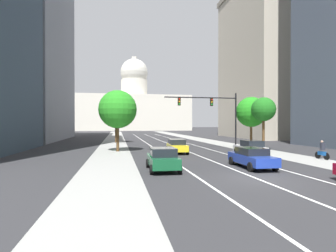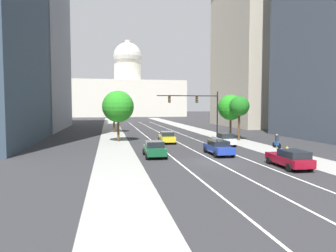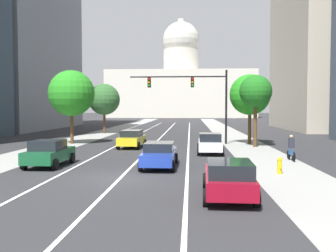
# 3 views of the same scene
# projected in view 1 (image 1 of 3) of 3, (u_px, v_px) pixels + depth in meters

# --- Properties ---
(ground_plane) EXTENTS (400.00, 400.00, 0.00)m
(ground_plane) POSITION_uv_depth(u_px,v_px,m) (158.00, 140.00, 55.59)
(ground_plane) COLOR #2B2B2D
(sidewalk_left) EXTENTS (4.04, 130.00, 0.01)m
(sidewalk_left) POSITION_uv_depth(u_px,v_px,m) (114.00, 142.00, 49.12)
(sidewalk_left) COLOR gray
(sidewalk_left) RESTS_ON ground
(sidewalk_right) EXTENTS (4.04, 130.00, 0.01)m
(sidewalk_right) POSITION_uv_depth(u_px,v_px,m) (207.00, 141.00, 52.23)
(sidewalk_right) COLOR gray
(sidewalk_right) RESTS_ON ground
(lane_stripe_left) EXTENTS (0.16, 90.00, 0.01)m
(lane_stripe_left) POSITION_uv_depth(u_px,v_px,m) (151.00, 146.00, 40.24)
(lane_stripe_left) COLOR white
(lane_stripe_left) RESTS_ON ground
(lane_stripe_center) EXTENTS (0.16, 90.00, 0.01)m
(lane_stripe_center) POSITION_uv_depth(u_px,v_px,m) (173.00, 145.00, 40.84)
(lane_stripe_center) COLOR white
(lane_stripe_center) RESTS_ON ground
(lane_stripe_right) EXTENTS (0.16, 90.00, 0.01)m
(lane_stripe_right) POSITION_uv_depth(u_px,v_px,m) (195.00, 145.00, 41.43)
(lane_stripe_right) COLOR white
(lane_stripe_right) RESTS_ON ground
(office_tower_far_left) EXTENTS (14.68, 29.93, 42.71)m
(office_tower_far_left) POSITION_uv_depth(u_px,v_px,m) (26.00, 33.00, 55.00)
(office_tower_far_left) COLOR gray
(office_tower_far_left) RESTS_ON ground
(office_tower_far_right) EXTENTS (20.82, 24.59, 35.85)m
(office_tower_far_right) POSITION_uv_depth(u_px,v_px,m) (277.00, 61.00, 65.11)
(office_tower_far_right) COLOR #B7AD99
(office_tower_far_right) RESTS_ON ground
(capitol_building) EXTENTS (53.01, 22.19, 36.19)m
(capitol_building) POSITION_uv_depth(u_px,v_px,m) (134.00, 108.00, 136.15)
(capitol_building) COLOR beige
(capitol_building) RESTS_ON ground
(car_blue) EXTENTS (2.06, 4.80, 1.47)m
(car_blue) POSITION_uv_depth(u_px,v_px,m) (252.00, 157.00, 20.27)
(car_blue) COLOR #1E389E
(car_blue) RESTS_ON ground
(car_yellow) EXTENTS (2.16, 4.56, 1.54)m
(car_yellow) POSITION_uv_depth(u_px,v_px,m) (177.00, 146.00, 30.23)
(car_yellow) COLOR yellow
(car_yellow) RESTS_ON ground
(car_white) EXTENTS (2.01, 4.34, 1.59)m
(car_white) POSITION_uv_depth(u_px,v_px,m) (250.00, 148.00, 27.49)
(car_white) COLOR silver
(car_white) RESTS_ON ground
(car_green) EXTENTS (2.12, 4.20, 1.58)m
(car_green) POSITION_uv_depth(u_px,v_px,m) (163.00, 159.00, 19.01)
(car_green) COLOR #14512D
(car_green) RESTS_ON ground
(traffic_signal_mast) EXTENTS (9.44, 0.39, 7.15)m
(traffic_signal_mast) POSITION_uv_depth(u_px,v_px,m) (214.00, 109.00, 35.00)
(traffic_signal_mast) COLOR black
(traffic_signal_mast) RESTS_ON ground
(cyclist) EXTENTS (0.37, 1.70, 1.72)m
(cyclist) POSITION_uv_depth(u_px,v_px,m) (322.00, 150.00, 24.94)
(cyclist) COLOR black
(cyclist) RESTS_ON ground
(street_tree_near_left) EXTENTS (4.45, 4.45, 7.15)m
(street_tree_near_left) POSITION_uv_depth(u_px,v_px,m) (118.00, 109.00, 32.16)
(street_tree_near_left) COLOR #51381E
(street_tree_near_left) RESTS_ON ground
(street_tree_far_right) EXTENTS (3.95, 3.95, 6.75)m
(street_tree_far_right) POSITION_uv_depth(u_px,v_px,m) (251.00, 112.00, 36.29)
(street_tree_far_right) COLOR #51381E
(street_tree_far_right) RESTS_ON ground
(street_tree_mid_right) EXTENTS (2.89, 2.89, 6.42)m
(street_tree_mid_right) POSITION_uv_depth(u_px,v_px,m) (264.00, 110.00, 33.23)
(street_tree_mid_right) COLOR #51381E
(street_tree_mid_right) RESTS_ON ground
(street_tree_mid_left) EXTENTS (4.28, 4.28, 6.80)m
(street_tree_mid_left) POSITION_uv_depth(u_px,v_px,m) (116.00, 115.00, 47.11)
(street_tree_mid_left) COLOR #51381E
(street_tree_mid_left) RESTS_ON ground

